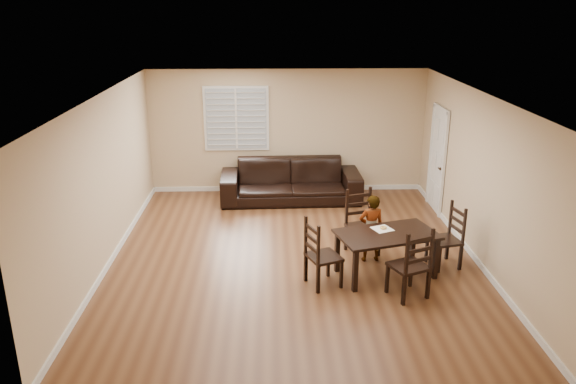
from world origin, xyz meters
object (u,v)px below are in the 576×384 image
object	(u,v)px
sofa	(291,181)
child	(371,228)
chair_far	(414,268)
chair_right	(452,238)
chair_left	(316,257)
dining_table	(387,238)
chair_near	(360,223)
donut	(383,227)

from	to	relation	value
sofa	child	bearing A→B (deg)	-69.56
chair_far	chair_right	xyz separation A→B (m)	(0.87, 1.09, -0.02)
sofa	chair_right	bearing A→B (deg)	-53.78
chair_far	chair_left	xyz separation A→B (m)	(-1.36, 0.44, -0.01)
dining_table	chair_left	bearing A→B (deg)	-179.31
dining_table	chair_near	bearing A→B (deg)	90.15
chair_right	dining_table	bearing A→B (deg)	-87.50
donut	sofa	size ratio (longest dim) A/B	0.04
donut	chair_near	bearing A→B (deg)	107.61
dining_table	sofa	size ratio (longest dim) A/B	0.57
dining_table	chair_right	bearing A→B (deg)	-0.30
donut	sofa	distance (m)	3.60
chair_far	donut	distance (m)	1.01
child	donut	xyz separation A→B (m)	(0.12, -0.36, 0.16)
child	sofa	distance (m)	3.22
dining_table	donut	distance (m)	0.20
chair_left	chair_right	size ratio (longest dim) A/B	1.03
donut	sofa	bearing A→B (deg)	111.64
chair_left	sofa	distance (m)	3.85
dining_table	sofa	distance (m)	3.76
chair_left	sofa	xyz separation A→B (m)	(-0.24, 3.84, -0.05)
chair_left	chair_near	bearing A→B (deg)	-55.65
dining_table	child	xyz separation A→B (m)	(-0.15, 0.52, -0.05)
chair_near	child	size ratio (longest dim) A/B	0.96
chair_left	chair_right	xyz separation A→B (m)	(2.23, 0.65, -0.01)
chair_far	child	xyz separation A→B (m)	(-0.39, 1.30, 0.07)
chair_near	chair_right	world-z (taller)	chair_near
chair_right	chair_far	bearing A→B (deg)	-51.79
chair_near	child	bearing A→B (deg)	-90.79
chair_near	chair_left	size ratio (longest dim) A/B	1.03
child	donut	bearing A→B (deg)	100.42
chair_right	child	size ratio (longest dim) A/B	0.91
dining_table	child	world-z (taller)	child
donut	chair_far	bearing A→B (deg)	-73.92
chair_left	child	size ratio (longest dim) A/B	0.94
dining_table	sofa	xyz separation A→B (m)	(-1.35, 3.50, -0.18)
chair_near	sofa	xyz separation A→B (m)	(-1.08, 2.57, -0.07)
chair_right	sofa	xyz separation A→B (m)	(-2.47, 3.19, -0.04)
chair_right	donut	distance (m)	1.18
donut	dining_table	bearing A→B (deg)	-80.24
child	chair_far	bearing A→B (deg)	98.34
dining_table	chair_far	distance (m)	0.83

